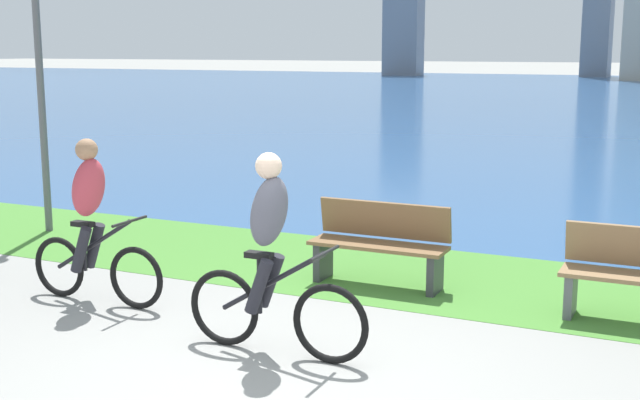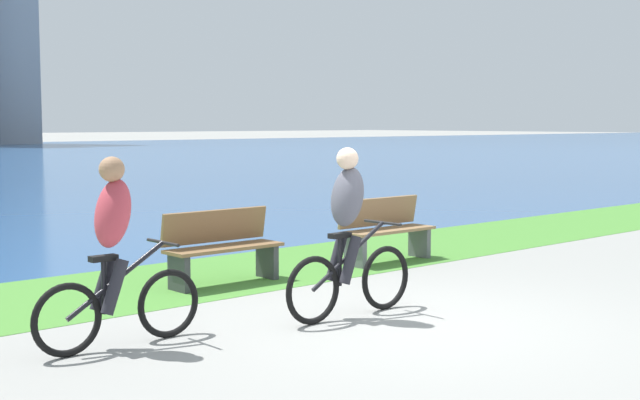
{
  "view_description": "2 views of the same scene",
  "coord_description": "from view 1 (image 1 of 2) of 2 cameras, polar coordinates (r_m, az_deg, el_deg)",
  "views": [
    {
      "loc": [
        2.97,
        -5.29,
        2.55
      ],
      "look_at": [
        -0.13,
        1.31,
        1.2
      ],
      "focal_mm": 46.15,
      "sensor_mm": 36.0,
      "label": 1
    },
    {
      "loc": [
        -6.06,
        -5.62,
        1.96
      ],
      "look_at": [
        -0.41,
        0.73,
        1.19
      ],
      "focal_mm": 47.99,
      "sensor_mm": 36.0,
      "label": 2
    }
  ],
  "objects": [
    {
      "name": "grass_strip_bayside",
      "position": [
        9.5,
        6.0,
        -5.09
      ],
      "size": [
        120.0,
        2.59,
        0.01
      ],
      "primitive_type": "cube",
      "color": "#478433",
      "rests_on": "ground"
    },
    {
      "name": "cyclist_trailing",
      "position": [
        8.54,
        -15.57,
        -1.46
      ],
      "size": [
        1.61,
        0.52,
        1.67
      ],
      "color": "black",
      "rests_on": "ground"
    },
    {
      "name": "ground_plane",
      "position": [
        6.58,
        -3.93,
        -12.31
      ],
      "size": [
        300.0,
        300.0,
        0.0
      ],
      "primitive_type": "plane",
      "color": "gray"
    },
    {
      "name": "cyclist_lead",
      "position": [
        6.85,
        -3.39,
        -3.93
      ],
      "size": [
        1.68,
        0.52,
        1.71
      ],
      "color": "black",
      "rests_on": "ground"
    },
    {
      "name": "lamppost_tall",
      "position": [
        11.99,
        -18.89,
        8.89
      ],
      "size": [
        0.28,
        0.28,
        3.5
      ],
      "color": "#595960",
      "rests_on": "ground"
    },
    {
      "name": "bench_far_along_path",
      "position": [
        8.95,
        4.16,
        -3.08
      ],
      "size": [
        1.5,
        0.47,
        0.9
      ],
      "color": "brown",
      "rests_on": "ground"
    }
  ]
}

